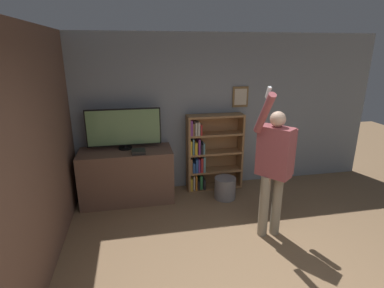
{
  "coord_description": "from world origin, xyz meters",
  "views": [
    {
      "loc": [
        -1.2,
        -1.83,
        2.44
      ],
      "look_at": [
        -0.42,
        2.08,
        1.16
      ],
      "focal_mm": 28.0,
      "sensor_mm": 36.0,
      "label": 1
    }
  ],
  "objects": [
    {
      "name": "waste_bin",
      "position": [
        0.25,
        2.57,
        0.18
      ],
      "size": [
        0.36,
        0.36,
        0.37
      ],
      "color": "gray",
      "rests_on": "ground_plane"
    },
    {
      "name": "wall_side_brick",
      "position": [
        -2.23,
        1.59,
        1.35
      ],
      "size": [
        0.06,
        4.78,
        2.7
      ],
      "color": "brown",
      "rests_on": "ground_plane"
    },
    {
      "name": "person",
      "position": [
        0.52,
        1.46,
        1.04
      ],
      "size": [
        0.57,
        0.56,
        2.04
      ],
      "rotation": [
        0.0,
        0.0,
        -0.91
      ],
      "color": "gray",
      "rests_on": "ground_plane"
    },
    {
      "name": "bookshelf",
      "position": [
        0.07,
        3.03,
        0.65
      ],
      "size": [
        0.99,
        0.28,
        1.36
      ],
      "color": "#997047",
      "rests_on": "ground_plane"
    },
    {
      "name": "tv_ledge",
      "position": [
        -1.37,
        2.83,
        0.44
      ],
      "size": [
        1.48,
        0.63,
        0.88
      ],
      "color": "brown",
      "rests_on": "ground_plane"
    },
    {
      "name": "television",
      "position": [
        -1.37,
        2.93,
        1.22
      ],
      "size": [
        1.18,
        0.22,
        0.66
      ],
      "color": "black",
      "rests_on": "tv_ledge"
    },
    {
      "name": "game_console",
      "position": [
        -1.16,
        2.68,
        0.9
      ],
      "size": [
        0.21,
        0.21,
        0.05
      ],
      "color": "black",
      "rests_on": "tv_ledge"
    },
    {
      "name": "wall_back",
      "position": [
        0.0,
        3.21,
        1.35
      ],
      "size": [
        6.4,
        0.09,
        2.7
      ],
      "color": "gray",
      "rests_on": "ground_plane"
    }
  ]
}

